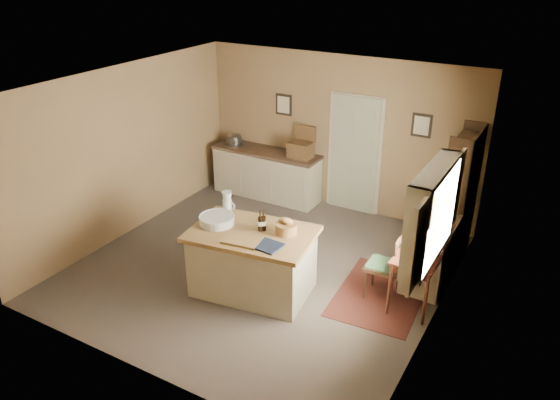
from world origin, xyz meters
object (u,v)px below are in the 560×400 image
at_px(sideboard, 267,172).
at_px(shelving_unit, 463,195).
at_px(desk_chair, 383,266).
at_px(work_island, 252,260).
at_px(right_cabinet, 430,254).
at_px(writing_desk, 419,259).

distance_m(sideboard, shelving_unit, 3.66).
bearing_deg(desk_chair, sideboard, 143.89).
bearing_deg(work_island, sideboard, 109.68).
distance_m(sideboard, right_cabinet, 3.72).
relative_size(sideboard, desk_chair, 2.24).
height_order(desk_chair, shelving_unit, shelving_unit).
relative_size(sideboard, writing_desk, 2.33).
distance_m(work_island, shelving_unit, 3.24).
xyz_separation_m(sideboard, desk_chair, (3.00, -2.02, -0.02)).
relative_size(sideboard, shelving_unit, 1.04).
distance_m(writing_desk, shelving_unit, 1.58).
bearing_deg(sideboard, writing_desk, -29.46).
distance_m(sideboard, desk_chair, 3.62).
relative_size(desk_chair, right_cabinet, 0.92).
bearing_deg(desk_chair, right_cabinet, 52.46).
relative_size(work_island, writing_desk, 1.97).
bearing_deg(work_island, right_cabinet, 26.63).
bearing_deg(desk_chair, writing_desk, 6.85).
bearing_deg(right_cabinet, desk_chair, -125.36).
height_order(work_island, sideboard, work_island).
bearing_deg(writing_desk, right_cabinet, 90.02).
xyz_separation_m(desk_chair, right_cabinet, (0.45, 0.63, -0.00)).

